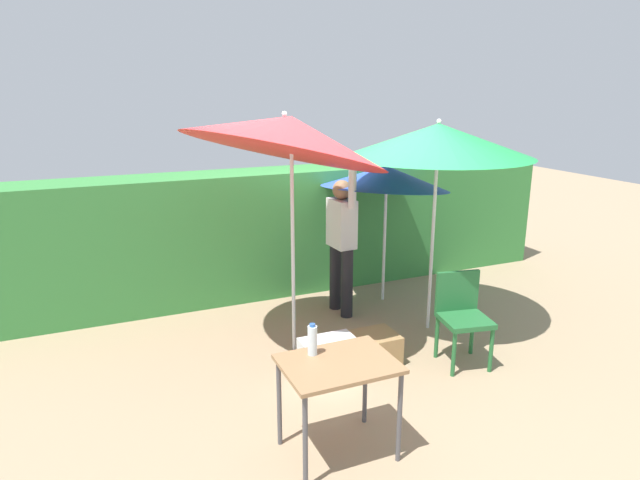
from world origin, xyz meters
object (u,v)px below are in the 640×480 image
(folding_table, at_px, (338,373))
(bottle_water, at_px, (312,340))
(umbrella_orange, at_px, (288,135))
(cooler_box, at_px, (329,361))
(umbrella_yellow, at_px, (385,177))
(umbrella_rainbow, at_px, (438,141))
(chair_plastic, at_px, (462,313))
(person_vendor, at_px, (342,237))
(crate_cardboard, at_px, (374,348))

(folding_table, relative_size, bottle_water, 3.33)
(folding_table, bearing_deg, umbrella_orange, 80.95)
(umbrella_orange, xyz_separation_m, cooler_box, (0.08, -0.77, -1.98))
(umbrella_yellow, distance_m, cooler_box, 2.55)
(umbrella_rainbow, xyz_separation_m, folding_table, (-1.86, -1.58, -1.43))
(umbrella_rainbow, relative_size, bottle_water, 9.58)
(umbrella_rainbow, xyz_separation_m, cooler_box, (-1.50, -0.63, -1.88))
(chair_plastic, relative_size, bottle_water, 3.71)
(chair_plastic, bearing_deg, umbrella_rainbow, 78.36)
(person_vendor, relative_size, cooler_box, 3.73)
(umbrella_orange, xyz_separation_m, umbrella_yellow, (1.53, 0.82, -0.62))
(umbrella_orange, xyz_separation_m, folding_table, (-0.27, -1.72, -1.53))
(cooler_box, height_order, crate_cardboard, cooler_box)
(chair_plastic, bearing_deg, crate_cardboard, 158.41)
(chair_plastic, bearing_deg, bottle_water, -161.07)
(umbrella_orange, bearing_deg, cooler_box, -83.77)
(person_vendor, height_order, bottle_water, person_vendor)
(bottle_water, bearing_deg, chair_plastic, 18.93)
(umbrella_rainbow, relative_size, folding_table, 2.87)
(umbrella_yellow, bearing_deg, folding_table, -125.45)
(umbrella_rainbow, distance_m, umbrella_orange, 1.59)
(umbrella_yellow, relative_size, crate_cardboard, 4.15)
(umbrella_rainbow, height_order, umbrella_yellow, umbrella_rainbow)
(person_vendor, distance_m, bottle_water, 2.53)
(umbrella_yellow, xyz_separation_m, folding_table, (-1.81, -2.54, -0.92))
(umbrella_yellow, relative_size, bottle_water, 7.58)
(umbrella_yellow, xyz_separation_m, person_vendor, (-0.66, -0.17, -0.63))
(umbrella_rainbow, relative_size, cooler_box, 4.56)
(bottle_water, bearing_deg, umbrella_yellow, 50.69)
(crate_cardboard, distance_m, bottle_water, 1.56)
(umbrella_yellow, xyz_separation_m, crate_cardboard, (-0.89, -1.42, -1.42))
(umbrella_orange, height_order, bottle_water, umbrella_orange)
(umbrella_rainbow, relative_size, umbrella_yellow, 1.26)
(crate_cardboard, bearing_deg, chair_plastic, -21.59)
(umbrella_yellow, height_order, chair_plastic, umbrella_yellow)
(cooler_box, distance_m, folding_table, 1.11)
(folding_table, bearing_deg, umbrella_yellow, 54.55)
(umbrella_rainbow, relative_size, chair_plastic, 2.58)
(cooler_box, bearing_deg, umbrella_yellow, 47.68)
(chair_plastic, xyz_separation_m, cooler_box, (-1.34, 0.14, -0.31))
(umbrella_yellow, relative_size, chair_plastic, 2.04)
(umbrella_orange, distance_m, crate_cardboard, 2.22)
(umbrella_orange, relative_size, umbrella_yellow, 1.48)
(chair_plastic, distance_m, cooler_box, 1.38)
(umbrella_yellow, distance_m, bottle_water, 3.13)
(cooler_box, distance_m, bottle_water, 1.12)
(chair_plastic, bearing_deg, cooler_box, 173.85)
(umbrella_yellow, bearing_deg, chair_plastic, -93.63)
(umbrella_rainbow, relative_size, crate_cardboard, 5.25)
(umbrella_orange, height_order, folding_table, umbrella_orange)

